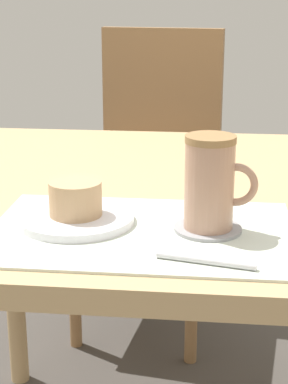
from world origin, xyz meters
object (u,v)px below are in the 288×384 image
at_px(pastry_plate, 76,218).
at_px(coffee_mug, 211,182).
at_px(pastry, 75,198).
at_px(dining_table, 199,223).
at_px(wooden_chair, 153,171).

distance_m(pastry_plate, coffee_mug, 0.21).
bearing_deg(pastry_plate, pastry, 90.00).
bearing_deg(coffee_mug, dining_table, 94.47).
relative_size(pastry_plate, coffee_mug, 1.29).
xyz_separation_m(dining_table, coffee_mug, (0.02, -0.24, 0.15)).
relative_size(wooden_chair, pastry, 11.73).
relative_size(wooden_chair, coffee_mug, 6.83).
height_order(dining_table, pastry, pastry).
bearing_deg(coffee_mug, pastry, 176.49).
distance_m(dining_table, wooden_chair, 0.84).
xyz_separation_m(dining_table, pastry_plate, (-0.18, -0.23, 0.08)).
xyz_separation_m(pastry_plate, pastry, (0.00, 0.00, 0.03)).
bearing_deg(pastry, coffee_mug, -3.51).
xyz_separation_m(dining_table, pastry, (-0.18, -0.23, 0.12)).
height_order(pastry, coffee_mug, coffee_mug).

